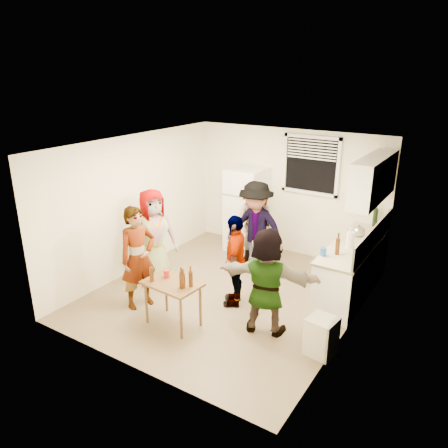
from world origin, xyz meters
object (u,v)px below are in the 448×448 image
Objects in this scene: trash_bin at (321,337)px; guest_back_right at (255,272)px; beer_bottle_counter at (337,254)px; guest_back_left at (253,267)px; blue_cup at (323,256)px; guest_grey at (156,281)px; beer_bottle_table at (184,288)px; guest_stripe at (142,305)px; guest_orange at (265,330)px; wine_bottle at (374,226)px; guest_black at (235,303)px; refrigerator at (246,210)px; serving_table at (174,324)px; red_cup at (167,277)px; kettle at (358,236)px.

guest_back_right is (-1.92, 1.69, -0.25)m from trash_bin.
beer_bottle_counter reaches higher than guest_back_left.
blue_cup is 0.07× the size of guest_grey.
guest_stripe is at bearing 168.98° from beer_bottle_table.
trash_bin is at bearing -68.24° from blue_cup.
guest_orange is at bearing -73.07° from guest_grey.
beer_bottle_counter reaches higher than blue_cup.
wine_bottle reaches higher than beer_bottle_counter.
wine_bottle is 2.91m from guest_black.
guest_orange is (1.16, -1.76, 0.00)m from guest_back_left.
beer_bottle_counter is 0.15× the size of guest_back_left.
refrigerator reaches higher than trash_bin.
beer_bottle_table is at bearing -163.71° from trash_bin.
refrigerator is 2.69m from beer_bottle_counter.
beer_bottle_counter is at bearing -29.27° from refrigerator.
refrigerator reaches higher than guest_stripe.
guest_black is at bearing -61.44° from guest_grey.
red_cup is (-0.17, 0.09, 0.68)m from serving_table.
guest_grey is 2.38m from guest_orange.
trash_bin is 2.45× the size of beer_bottle_table.
guest_back_right is at bearing -70.34° from guest_orange.
trash_bin is 1.73m from guest_black.
kettle is at bearing 55.54° from serving_table.
beer_bottle_table is 1.28m from guest_black.
red_cup reaches higher than guest_black.
beer_bottle_table is at bearing -130.61° from blue_cup.
guest_back_left is at bearing 94.44° from beer_bottle_table.
trash_bin is 0.65× the size of serving_table.
guest_back_left is 0.18m from guest_back_right.
guest_black is at bearing -77.81° from guest_back_right.
trash_bin is 0.30× the size of guest_back_right.
guest_grey is (-1.15, 0.92, 0.00)m from serving_table.
trash_bin is at bearing 13.45° from serving_table.
blue_cup is at bearing 111.76° from trash_bin.
kettle is at bearing 15.55° from guest_back_right.
beer_bottle_counter is 1.79m from guest_black.
guest_back_right is (0.34, 2.10, -0.68)m from red_cup.
red_cup is 0.07× the size of guest_orange.
blue_cup is at bearing -126.40° from guest_orange.
kettle reaches higher than serving_table.
guest_orange is (-0.87, 0.08, -0.25)m from trash_bin.
refrigerator is at bearing 97.14° from red_cup.
kettle is 0.16× the size of guest_orange.
beer_bottle_table is (-1.41, -1.64, -0.22)m from blue_cup.
guest_grey is 0.84m from guest_stripe.
refrigerator is 7.90× the size of beer_bottle_table.
beer_bottle_table is at bearing -89.46° from guest_back_right.
wine_bottle is at bearing 31.38° from guest_back_right.
serving_table is 3.77× the size of beer_bottle_table.
guest_grey is 1.85m from guest_back_left.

